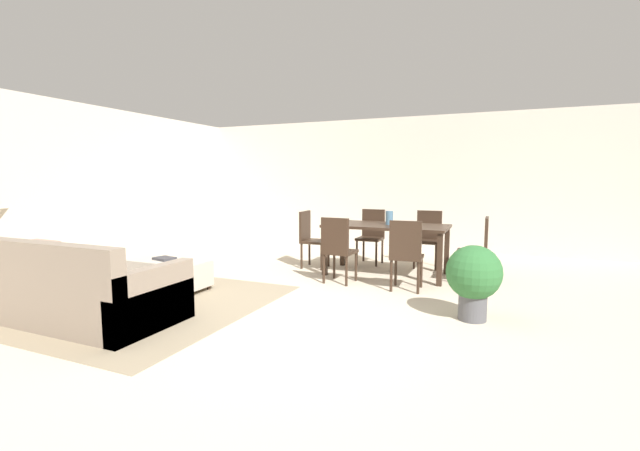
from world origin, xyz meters
The scene contains 17 objects.
ground_plane centered at (0.00, 0.00, 0.00)m, with size 10.80×10.80×0.00m, color beige.
wall_back centered at (0.00, 5.00, 1.35)m, with size 9.00×0.12×2.70m, color beige.
wall_left centered at (-4.50, 0.50, 1.35)m, with size 0.12×11.00×2.70m, color beige.
area_rug centered at (-1.86, -0.25, 0.00)m, with size 3.00×2.80×0.01m, color gray.
couch centered at (-1.81, -0.93, 0.28)m, with size 1.94×1.00×0.86m.
ottoman_table centered at (-1.91, 0.38, 0.22)m, with size 1.12×0.47×0.38m.
side_table centered at (-3.08, -0.96, 0.47)m, with size 0.40×0.40×0.59m.
dining_table centered at (0.50, 2.34, 0.67)m, with size 1.80×0.89×0.76m.
dining_chair_near_left centered at (0.03, 1.54, 0.52)m, with size 0.42×0.42×0.92m.
dining_chair_near_right centered at (0.97, 1.51, 0.52)m, with size 0.42×0.42×0.92m.
dining_chair_far_left centered at (0.04, 3.11, 0.52)m, with size 0.41×0.41×0.92m.
dining_chair_far_right centered at (0.98, 3.17, 0.52)m, with size 0.40×0.40×0.92m.
dining_chair_head_east centered at (1.80, 2.32, 0.52)m, with size 0.40×0.40×0.92m.
dining_chair_head_west centered at (-0.77, 2.37, 0.52)m, with size 0.42×0.42×0.92m.
vase_centerpiece centered at (0.54, 2.35, 0.86)m, with size 0.11×0.11×0.21m, color slate.
book_on_ottoman centered at (-1.97, 0.39, 0.40)m, with size 0.26×0.20×0.03m, color #333338.
potted_plant centered at (1.84, 0.67, 0.46)m, with size 0.56×0.56×0.77m.
Camera 1 is at (2.07, -3.81, 1.44)m, focal length 23.71 mm.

